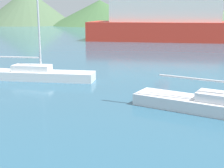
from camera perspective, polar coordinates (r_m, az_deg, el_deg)
name	(u,v)px	position (r m, az deg, el deg)	size (l,w,h in m)	color
sailboat_inner	(32,73)	(21.34, -14.37, 1.98)	(8.41, 2.20, 10.73)	white
ferry_distant	(164,22)	(51.76, 9.49, 11.07)	(24.52, 12.27, 8.03)	red
hill_west	(28,7)	(121.63, -15.18, 13.43)	(34.00, 34.00, 12.71)	#4C6647
hill_central	(100,13)	(113.21, -2.27, 12.91)	(34.87, 34.87, 8.69)	#3D6038
hill_east	(190,13)	(115.02, 14.09, 12.51)	(53.85, 53.85, 8.58)	#4C6647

